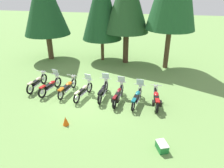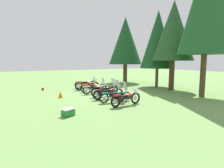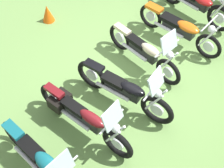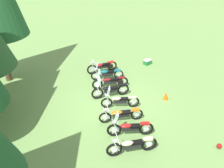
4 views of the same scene
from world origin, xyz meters
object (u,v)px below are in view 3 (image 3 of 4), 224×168
object	(u,v)px
motorcycle_2	(179,28)
motorcycle_3	(144,51)
motorcycle_6	(41,160)
motorcycle_5	(82,116)
motorcycle_4	(124,89)
traffic_cone	(48,13)
motorcycle_1	(196,2)

from	to	relation	value
motorcycle_2	motorcycle_3	world-z (taller)	motorcycle_3
motorcycle_2	motorcycle_6	xyz separation A→B (m)	(4.50, -0.46, 0.02)
motorcycle_6	motorcycle_5	bearing A→B (deg)	96.64
motorcycle_5	motorcycle_4	bearing A→B (deg)	76.81
motorcycle_4	motorcycle_5	world-z (taller)	motorcycle_4
traffic_cone	motorcycle_3	bearing A→B (deg)	90.11
motorcycle_1	motorcycle_4	world-z (taller)	motorcycle_4
motorcycle_1	motorcycle_3	distance (m)	2.33
motorcycle_1	traffic_cone	bearing A→B (deg)	-130.92
motorcycle_1	motorcycle_4	size ratio (longest dim) A/B	0.96
motorcycle_1	motorcycle_5	bearing A→B (deg)	-81.60
motorcycle_4	motorcycle_6	xyz separation A→B (m)	(2.13, -0.37, -0.01)
motorcycle_2	motorcycle_1	bearing A→B (deg)	100.94
motorcycle_3	traffic_cone	distance (m)	2.93
motorcycle_3	motorcycle_5	world-z (taller)	motorcycle_5
motorcycle_2	motorcycle_5	world-z (taller)	motorcycle_5
motorcycle_1	motorcycle_6	xyz separation A→B (m)	(5.64, -0.38, -0.00)
motorcycle_6	motorcycle_2	bearing A→B (deg)	93.19
motorcycle_5	motorcycle_6	world-z (taller)	motorcycle_5
motorcycle_3	motorcycle_4	bearing A→B (deg)	-66.85
motorcycle_1	motorcycle_2	size ratio (longest dim) A/B	0.96
traffic_cone	motorcycle_5	bearing A→B (deg)	52.22
motorcycle_5	traffic_cone	distance (m)	3.57
motorcycle_6	motorcycle_4	bearing A→B (deg)	89.09
motorcycle_2	traffic_cone	bearing A→B (deg)	-152.80
motorcycle_1	motorcycle_6	distance (m)	5.65
motorcycle_6	traffic_cone	world-z (taller)	motorcycle_6
motorcycle_2	motorcycle_5	size ratio (longest dim) A/B	0.99
motorcycle_2	motorcycle_4	world-z (taller)	motorcycle_4
motorcycle_3	motorcycle_1	bearing A→B (deg)	97.42
motorcycle_1	motorcycle_2	world-z (taller)	motorcycle_1
motorcycle_5	motorcycle_3	bearing A→B (deg)	92.05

